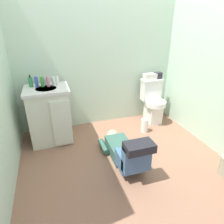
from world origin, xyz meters
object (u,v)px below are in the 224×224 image
Objects in this scene: person_plumber at (125,151)px; tissue_box at (150,77)px; faucet at (45,82)px; toiletry_bag at (158,76)px; paper_towel_roll at (145,125)px; toilet at (153,102)px; soap_dispenser at (31,82)px; vanity_cabinet at (50,114)px; bottle_blue at (36,82)px; bottle_green at (42,82)px; bottle_pink at (48,81)px; bottle_clear at (53,81)px; bottle_white at (57,81)px.

person_plumber is 4.84× the size of tissue_box.
toiletry_bag is at bearing 0.96° from faucet.
faucet is 1.69m from tissue_box.
toiletry_bag reaches higher than paper_towel_roll.
toilet is 1.99m from soap_dispenser.
vanity_cabinet is 4.94× the size of soap_dispenser.
bottle_blue is 1.03× the size of bottle_green.
bottle_pink reaches higher than toiletry_bag.
tissue_box is (1.69, 0.03, -0.07)m from faucet.
toiletry_bag reaches higher than vanity_cabinet.
bottle_pink is at bearing -64.93° from faucet.
vanity_cabinet is at bearing -33.91° from bottle_blue.
bottle_clear is at bearing -176.74° from toiletry_bag.
tissue_box is at bearing 3.58° from bottle_clear.
toilet is 6.05× the size of toiletry_bag.
person_plumber is 8.59× the size of toiletry_bag.
toiletry_bag is 0.84× the size of bottle_blue.
toiletry_bag is 1.80m from bottle_pink.
soap_dispenser is (-1.88, -0.05, 0.09)m from tissue_box.
bottle_clear reaches higher than person_plumber.
vanity_cabinet reaches higher than paper_towel_roll.
tissue_box is 1.77× the size of toiletry_bag.
bottle_blue is at bearing 135.56° from person_plumber.
bottle_clear is (-0.73, 0.94, 0.71)m from person_plumber.
bottle_green is 1.18× the size of bottle_white.
toiletry_bag is 1.73m from bottle_clear.
faucet reaches higher than toiletry_bag.
toiletry_bag is (1.84, 0.03, -0.06)m from faucet.
toilet reaches higher than person_plumber.
bottle_clear is (-1.58, -0.10, 0.08)m from tissue_box.
bottle_pink is (-0.80, 0.92, 0.72)m from person_plumber.
vanity_cabinet is at bearing -33.10° from soap_dispenser.
tissue_box is 1.53m from bottle_white.
person_plumber is at bearing -52.05° from bottle_clear.
tissue_box reaches higher than toilet.
bottle_pink is (0.04, 0.06, 0.48)m from vanity_cabinet.
paper_towel_roll is at bearing -14.83° from faucet.
bottle_green reaches higher than paper_towel_roll.
bottle_blue is 0.15m from bottle_pink.
vanity_cabinet is 1.23m from person_plumber.
soap_dispenser reaches higher than bottle_green.
soap_dispenser reaches higher than vanity_cabinet.
faucet reaches higher than vanity_cabinet.
toilet reaches higher than paper_towel_roll.
faucet is at bearing 6.01° from soap_dispenser.
toilet is at bearing 0.21° from bottle_green.
toiletry_bag is 0.54× the size of paper_towel_roll.
toiletry_bag is (0.10, 0.09, 0.44)m from toilet.
person_plumber is at bearing -133.27° from paper_towel_roll.
soap_dispenser reaches higher than bottle_clear.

